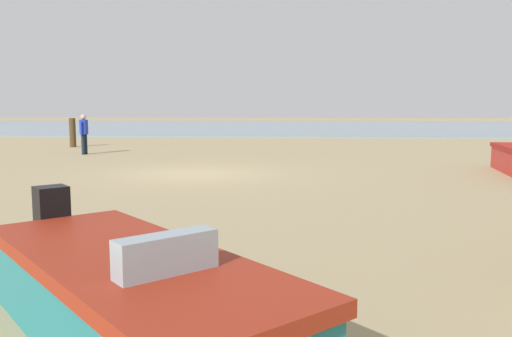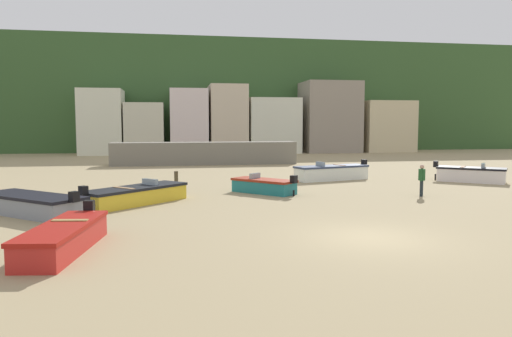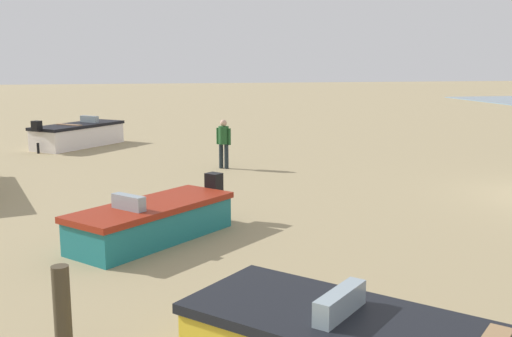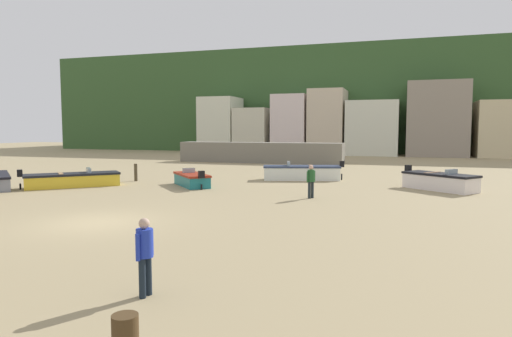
% 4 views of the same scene
% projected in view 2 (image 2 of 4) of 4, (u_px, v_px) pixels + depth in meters
% --- Properties ---
extents(ground_plane, '(160.00, 160.00, 0.00)m').
position_uv_depth(ground_plane, '(370.00, 238.00, 15.79)').
color(ground_plane, '#9C8963').
extents(headland_hill, '(90.00, 32.00, 15.12)m').
position_uv_depth(headland_hill, '(209.00, 100.00, 79.84)').
color(headland_hill, '#34552A').
rests_on(headland_hill, ground).
extents(harbor_pier, '(16.70, 2.40, 2.03)m').
position_uv_depth(harbor_pier, '(205.00, 153.00, 44.56)').
color(harbor_pier, slate).
rests_on(harbor_pier, ground).
extents(townhouse_far_left, '(5.04, 5.41, 7.82)m').
position_uv_depth(townhouse_far_left, '(102.00, 122.00, 58.75)').
color(townhouse_far_left, silver).
rests_on(townhouse_far_left, ground).
extents(townhouse_left, '(4.63, 5.17, 6.21)m').
position_uv_depth(townhouse_left, '(145.00, 129.00, 59.58)').
color(townhouse_left, beige).
rests_on(townhouse_left, ground).
extents(townhouse_centre_left, '(4.57, 6.31, 7.94)m').
position_uv_depth(townhouse_centre_left, '(189.00, 122.00, 60.98)').
color(townhouse_centre_left, silver).
rests_on(townhouse_centre_left, ground).
extents(townhouse_centre, '(4.56, 5.97, 8.54)m').
position_uv_depth(townhouse_centre, '(227.00, 119.00, 61.62)').
color(townhouse_centre, beige).
rests_on(townhouse_centre, ground).
extents(townhouse_centre_right, '(6.44, 6.96, 6.94)m').
position_uv_depth(townhouse_centre_right, '(271.00, 126.00, 63.18)').
color(townhouse_centre_right, silver).
rests_on(townhouse_centre_right, ground).
extents(townhouse_right, '(7.13, 6.24, 9.14)m').
position_uv_depth(townhouse_right, '(329.00, 117.00, 64.04)').
color(townhouse_right, gray).
rests_on(townhouse_right, ground).
extents(townhouse_far_right, '(6.64, 6.11, 6.71)m').
position_uv_depth(townhouse_far_right, '(384.00, 126.00, 65.41)').
color(townhouse_far_right, beige).
rests_on(townhouse_far_right, ground).
extents(boat_white_0, '(5.38, 2.75, 1.27)m').
position_uv_depth(boat_white_0, '(332.00, 173.00, 32.09)').
color(boat_white_0, white).
rests_on(boat_white_0, ground).
extents(boat_yellow_1, '(4.86, 4.82, 1.12)m').
position_uv_depth(boat_yellow_1, '(135.00, 195.00, 22.44)').
color(boat_yellow_1, gold).
rests_on(boat_yellow_1, ground).
extents(boat_red_2, '(1.97, 4.89, 1.12)m').
position_uv_depth(boat_red_2, '(64.00, 238.00, 14.07)').
color(boat_red_2, red).
rests_on(boat_red_2, ground).
extents(boat_grey_3, '(4.93, 4.61, 1.14)m').
position_uv_depth(boat_grey_3, '(32.00, 204.00, 19.84)').
color(boat_grey_3, gray).
rests_on(boat_grey_3, ground).
extents(boat_teal_4, '(3.37, 3.50, 1.07)m').
position_uv_depth(boat_teal_4, '(264.00, 186.00, 26.02)').
color(boat_teal_4, '#1C7178').
rests_on(boat_teal_4, ground).
extents(boat_white_5, '(4.11, 3.73, 1.26)m').
position_uv_depth(boat_white_5, '(471.00, 174.00, 31.01)').
color(boat_white_5, white).
rests_on(boat_white_5, ground).
extents(mooring_post_near_water, '(0.21, 0.21, 1.14)m').
position_uv_depth(mooring_post_near_water, '(176.00, 182.00, 26.39)').
color(mooring_post_near_water, '#433929').
rests_on(mooring_post_near_water, ground).
extents(beach_walker_foreground, '(0.48, 0.48, 1.62)m').
position_uv_depth(beach_walker_foreground, '(422.00, 178.00, 24.81)').
color(beach_walker_foreground, '#1E272B').
rests_on(beach_walker_foreground, ground).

